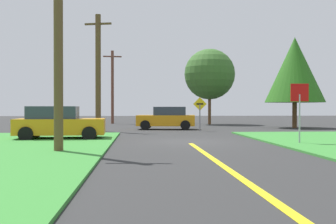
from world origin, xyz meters
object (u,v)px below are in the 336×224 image
(parked_car_near_building, at_px, (59,123))
(utility_pole_far, at_px, (112,86))
(direction_sign, at_px, (200,110))
(oak_tree_left, at_px, (210,74))
(stop_sign, at_px, (300,102))
(car_approaching_junction, at_px, (167,118))
(pine_tree_center, at_px, (295,70))
(utility_pole_near, at_px, (58,43))
(utility_pole_mid, at_px, (98,72))

(parked_car_near_building, relative_size, utility_pole_far, 0.60)
(direction_sign, relative_size, oak_tree_left, 0.32)
(stop_sign, relative_size, car_approaching_junction, 0.60)
(parked_car_near_building, xyz_separation_m, direction_sign, (7.94, 7.01, 0.59))
(stop_sign, relative_size, parked_car_near_building, 0.60)
(pine_tree_center, bearing_deg, utility_pole_far, 146.60)
(car_approaching_junction, bearing_deg, stop_sign, 116.94)
(parked_car_near_building, height_order, utility_pole_near, utility_pole_near)
(pine_tree_center, bearing_deg, parked_car_near_building, -146.31)
(utility_pole_mid, height_order, utility_pole_far, utility_pole_mid)
(direction_sign, height_order, oak_tree_left, oak_tree_left)
(car_approaching_junction, relative_size, pine_tree_center, 0.62)
(car_approaching_junction, relative_size, oak_tree_left, 0.61)
(oak_tree_left, bearing_deg, stop_sign, -89.59)
(direction_sign, bearing_deg, car_approaching_junction, 134.35)
(parked_car_near_building, xyz_separation_m, pine_tree_center, (15.80, 10.53, 3.65))
(utility_pole_mid, height_order, pine_tree_center, utility_pole_mid)
(stop_sign, bearing_deg, utility_pole_far, -61.75)
(pine_tree_center, bearing_deg, direction_sign, -155.83)
(car_approaching_junction, bearing_deg, parked_car_near_building, 63.52)
(stop_sign, height_order, pine_tree_center, pine_tree_center)
(pine_tree_center, bearing_deg, utility_pole_mid, -166.68)
(parked_car_near_building, height_order, oak_tree_left, oak_tree_left)
(utility_pole_mid, distance_m, utility_pole_far, 13.03)
(utility_pole_far, bearing_deg, direction_sign, -63.07)
(car_approaching_junction, relative_size, parked_car_near_building, 1.00)
(utility_pole_far, bearing_deg, utility_pole_near, -90.34)
(utility_pole_far, bearing_deg, stop_sign, -68.40)
(parked_car_near_building, xyz_separation_m, utility_pole_near, (1.14, -5.95, 2.97))
(car_approaching_junction, xyz_separation_m, oak_tree_left, (4.59, 8.68, 3.88))
(parked_car_near_building, relative_size, direction_sign, 1.90)
(utility_pole_mid, xyz_separation_m, direction_sign, (6.75, -0.07, -2.53))
(direction_sign, bearing_deg, pine_tree_center, 24.17)
(parked_car_near_building, height_order, utility_pole_mid, utility_pole_mid)
(stop_sign, bearing_deg, pine_tree_center, -103.73)
(parked_car_near_building, bearing_deg, utility_pole_far, 83.99)
(stop_sign, distance_m, direction_sign, 10.79)
(parked_car_near_building, bearing_deg, stop_sign, -20.26)
(car_approaching_junction, height_order, pine_tree_center, pine_tree_center)
(parked_car_near_building, height_order, utility_pole_far, utility_pole_far)
(utility_pole_mid, bearing_deg, car_approaching_junction, 23.69)
(car_approaching_junction, distance_m, parked_car_near_building, 10.85)
(oak_tree_left, bearing_deg, utility_pole_far, 165.94)
(oak_tree_left, xyz_separation_m, pine_tree_center, (5.34, -7.27, -0.23))
(utility_pole_far, bearing_deg, utility_pole_mid, -90.41)
(utility_pole_near, bearing_deg, oak_tree_left, 68.57)
(car_approaching_junction, height_order, utility_pole_mid, utility_pole_mid)
(oak_tree_left, bearing_deg, car_approaching_junction, -117.86)
(oak_tree_left, bearing_deg, parked_car_near_building, -120.43)
(oak_tree_left, bearing_deg, direction_sign, -103.11)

